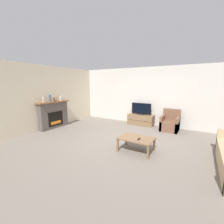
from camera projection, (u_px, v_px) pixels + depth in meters
The scene contains 13 objects.
ground_plane at pixel (125, 141), 5.09m from camera, with size 24.00×24.00×0.00m, color slate.
wall_back at pixel (150, 96), 7.05m from camera, with size 12.00×0.06×2.70m.
wall_left at pixel (52, 97), 6.67m from camera, with size 0.06×12.00×2.70m.
fireplace at pixel (53, 114), 6.59m from camera, with size 0.40×1.47×1.18m.
mantel_vase_left at pixel (43, 100), 6.09m from camera, with size 0.07×0.07×0.23m.
mantel_vase_centre_left at pixel (50, 98), 6.36m from camera, with size 0.08×0.08×0.31m.
mantel_vase_right at pixel (61, 98), 6.83m from camera, with size 0.12×0.12×0.22m.
mantel_clock at pixel (55, 99), 6.59m from camera, with size 0.08×0.11×0.15m.
tv_stand at pixel (141, 120), 7.13m from camera, with size 1.20×0.49×0.50m.
tv at pixel (141, 109), 7.04m from camera, with size 0.94×0.18×0.55m.
armchair at pixel (170, 124), 6.28m from camera, with size 0.70×0.76×0.88m.
coffee_table at pixel (136, 139), 4.32m from camera, with size 0.98×0.67×0.40m.
remote at pixel (139, 139), 4.18m from camera, with size 0.04×0.15×0.02m.
Camera 1 is at (2.11, -4.35, 1.93)m, focal length 24.00 mm.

